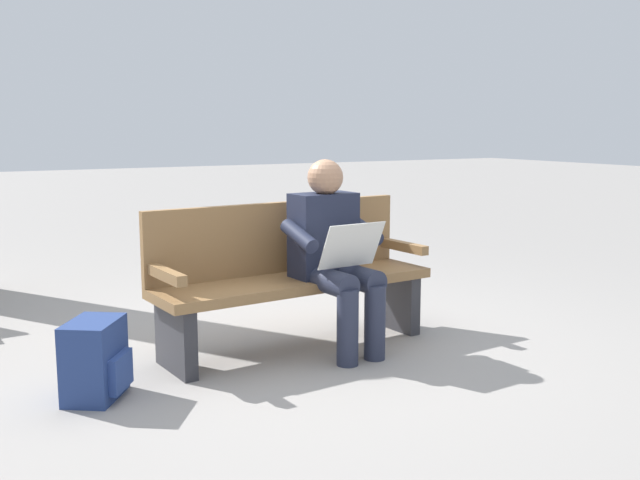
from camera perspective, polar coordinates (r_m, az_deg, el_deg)
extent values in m
plane|color=gray|center=(4.62, -1.89, -8.43)|extent=(40.00, 40.00, 0.00)
cube|color=olive|center=(4.52, -1.91, -3.34)|extent=(1.83, 0.61, 0.06)
cube|color=olive|center=(4.65, -3.33, 0.21)|extent=(1.80, 0.19, 0.45)
cube|color=olive|center=(4.98, 6.41, -0.48)|extent=(0.10, 0.48, 0.06)
cube|color=olive|center=(4.11, -12.05, -2.62)|extent=(0.10, 0.48, 0.06)
cube|color=#2D2D33|center=(5.02, 5.90, -4.75)|extent=(0.11, 0.44, 0.39)
cube|color=#2D2D33|center=(4.22, -11.25, -7.55)|extent=(0.11, 0.44, 0.39)
cube|color=#1E2338|center=(4.52, 0.27, 0.41)|extent=(0.42, 0.25, 0.52)
sphere|color=#A87A5B|center=(4.46, 0.42, 4.94)|extent=(0.22, 0.22, 0.22)
cylinder|color=#282D42|center=(4.45, 2.85, -2.95)|extent=(0.18, 0.43, 0.15)
cylinder|color=#282D42|center=(4.33, 0.73, -3.25)|extent=(0.18, 0.43, 0.15)
cylinder|color=#282D42|center=(4.36, 4.32, -6.46)|extent=(0.13, 0.13, 0.45)
cylinder|color=#282D42|center=(4.24, 2.17, -6.87)|extent=(0.13, 0.13, 0.45)
cylinder|color=#1E2338|center=(4.57, 3.47, 0.82)|extent=(0.11, 0.32, 0.18)
cylinder|color=#1E2338|center=(4.30, -1.64, 0.32)|extent=(0.11, 0.32, 0.18)
cube|color=silver|center=(4.28, 2.52, -0.44)|extent=(0.41, 0.16, 0.27)
cube|color=navy|center=(3.92, -17.27, -8.93)|extent=(0.39, 0.42, 0.41)
cube|color=navy|center=(3.89, -15.33, -9.93)|extent=(0.17, 0.22, 0.18)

